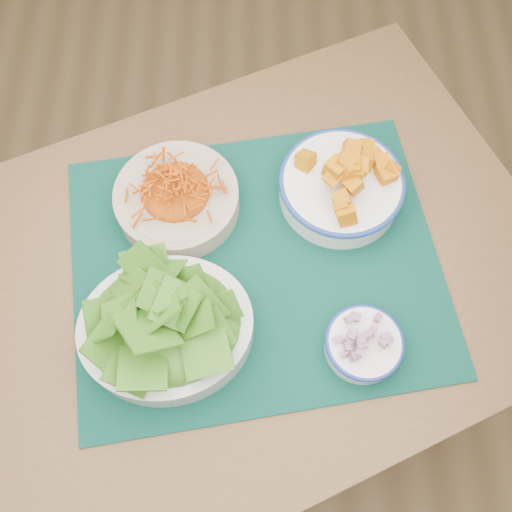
{
  "coord_description": "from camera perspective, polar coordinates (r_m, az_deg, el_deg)",
  "views": [
    {
      "loc": [
        0.18,
        -0.28,
        1.62
      ],
      "look_at": [
        0.19,
        0.1,
        0.78
      ],
      "focal_mm": 40.0,
      "sensor_mm": 36.0,
      "label": 1
    }
  ],
  "objects": [
    {
      "name": "placemat",
      "position": [
        0.94,
        0.0,
        -0.8
      ],
      "size": [
        0.67,
        0.58,
        0.0
      ],
      "primitive_type": "cube",
      "rotation": [
        0.0,
        0.0,
        0.16
      ],
      "color": "black",
      "rests_on": "table"
    },
    {
      "name": "lettuce_bowl",
      "position": [
        0.85,
        -9.11,
        -6.77
      ],
      "size": [
        0.29,
        0.26,
        0.12
      ],
      "rotation": [
        0.0,
        0.0,
        0.14
      ],
      "color": "silver",
      "rests_on": "placemat"
    },
    {
      "name": "table",
      "position": [
        1.04,
        -3.54,
        -4.56
      ],
      "size": [
        1.31,
        1.12,
        0.75
      ],
      "rotation": [
        0.0,
        0.0,
        0.42
      ],
      "color": "brown",
      "rests_on": "ground"
    },
    {
      "name": "onion_bowl",
      "position": [
        0.88,
        10.75,
        -8.59
      ],
      "size": [
        0.12,
        0.12,
        0.06
      ],
      "rotation": [
        0.0,
        0.0,
        -0.09
      ],
      "color": "white",
      "rests_on": "placemat"
    },
    {
      "name": "ground",
      "position": [
        1.65,
        -6.72,
        -14.38
      ],
      "size": [
        4.0,
        4.0,
        0.0
      ],
      "primitive_type": "plane",
      "color": "#AA8352",
      "rests_on": "ground"
    },
    {
      "name": "carrot_bowl",
      "position": [
        0.96,
        -7.99,
        6.04
      ],
      "size": [
        0.23,
        0.23,
        0.08
      ],
      "rotation": [
        0.0,
        0.0,
        -0.1
      ],
      "color": "#C1A98F",
      "rests_on": "placemat"
    },
    {
      "name": "squash_bowl",
      "position": [
        0.96,
        8.64,
        7.46
      ],
      "size": [
        0.23,
        0.23,
        0.11
      ],
      "rotation": [
        0.0,
        0.0,
        -0.12
      ],
      "color": "white",
      "rests_on": "placemat"
    }
  ]
}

